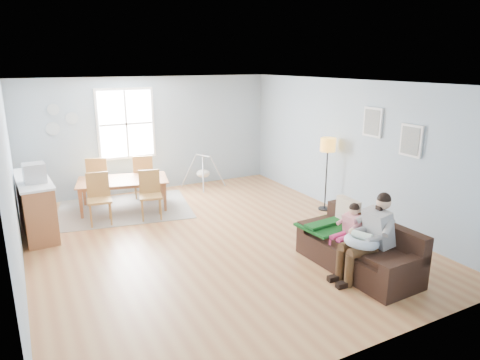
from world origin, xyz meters
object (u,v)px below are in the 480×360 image
chair_se (150,191)px  sofa (360,252)px  chair_ne (143,174)px  counter (36,204)px  toddler (349,225)px  floor_lamp (328,151)px  monitor (34,173)px  chair_nw (98,176)px  father (369,235)px  chair_sw (99,195)px  dining_table (124,195)px  baby_swing (203,173)px  storage_cube (336,239)px

chair_se → sofa: bearing=-59.7°
chair_ne → chair_se: bearing=-99.5°
chair_se → counter: size_ratio=0.51×
toddler → chair_ne: bearing=111.1°
floor_lamp → monitor: floor_lamp is taller
chair_nw → counter: bearing=-137.1°
father → floor_lamp: 3.03m
sofa → counter: (-4.19, 3.88, 0.25)m
chair_ne → floor_lamp: bearing=-39.1°
chair_sw → chair_nw: bearing=80.5°
chair_sw → chair_ne: bearing=43.9°
chair_nw → counter: 1.80m
toddler → chair_ne: size_ratio=0.79×
chair_ne → monitor: monitor is taller
counter → monitor: bearing=-84.7°
sofa → dining_table: 5.04m
chair_se → dining_table: bearing=116.4°
baby_swing → chair_sw: bearing=-154.2°
monitor → baby_swing: size_ratio=0.36×
toddler → chair_nw: size_ratio=0.77×
chair_sw → father: bearing=-53.9°
chair_se → baby_swing: 2.32m
sofa → storage_cube: (0.04, 0.59, -0.03)m
chair_sw → chair_ne: 1.63m
chair_se → chair_nw: bearing=116.8°
sofa → chair_sw: size_ratio=1.97×
father → chair_se: bearing=117.3°
floor_lamp → chair_se: (-3.38, 1.27, -0.72)m
counter → baby_swing: size_ratio=1.77×
dining_table → chair_sw: bearing=-123.6°
chair_sw → baby_swing: 3.03m
toddler → counter: size_ratio=0.43×
floor_lamp → storage_cube: floor_lamp is taller
dining_table → chair_se: chair_se is taller
storage_cube → monitor: monitor is taller
floor_lamp → chair_sw: 4.62m
father → chair_se: 4.40m
floor_lamp → storage_cube: bearing=-124.1°
counter → chair_sw: bearing=-3.7°
toddler → dining_table: 4.85m
floor_lamp → chair_nw: size_ratio=1.49×
monitor → baby_swing: (3.80, 1.59, -0.82)m
sofa → counter: size_ratio=1.04×
sofa → father: bearing=-112.0°
counter → chair_se: bearing=-6.6°
baby_swing → monitor: bearing=-157.2°
chair_ne → counter: bearing=-155.0°
chair_ne → counter: counter is taller
storage_cube → chair_ne: size_ratio=0.52×
father → counter: 5.82m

